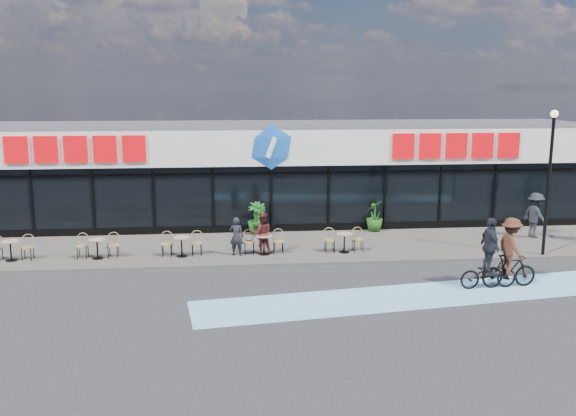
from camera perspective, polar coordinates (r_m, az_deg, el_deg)
The scene contains 18 objects.
ground at distance 19.91m, azimuth -0.20°, elevation -7.14°, with size 120.00×120.00×0.00m, color #28282B.
sidewalk at distance 24.20m, azimuth -1.17°, elevation -3.68°, with size 44.00×5.00×0.10m, color #514C47.
bike_lane at distance 19.28m, azimuth 12.26°, elevation -8.00°, with size 14.00×2.20×0.01m, color #75B7DD.
building at distance 29.07m, azimuth -1.98°, elevation 3.43°, with size 30.60×6.57×4.75m.
lamp_post at distance 24.29m, azimuth 23.28°, elevation 3.23°, with size 0.28×0.28×5.38m.
bistro_set_1 at distance 24.29m, azimuth -24.46°, elevation -3.42°, with size 1.54×0.62×0.90m.
bistro_set_2 at distance 23.47m, azimuth -17.38°, elevation -3.40°, with size 1.54×0.62×0.90m.
bistro_set_3 at distance 23.02m, azimuth -9.91°, elevation -3.33°, with size 1.54×0.62×0.90m.
bistro_set_4 at distance 22.97m, azimuth -2.28°, elevation -3.20°, with size 1.54×0.62×0.90m.
bistro_set_5 at distance 23.33m, azimuth 5.25°, elevation -3.01°, with size 1.54×0.62×0.90m.
potted_plant_left at distance 25.92m, azimuth -2.79°, elevation -1.13°, with size 0.70×0.56×1.27m, color #1D4E16.
potted_plant_mid at distance 26.11m, azimuth -2.96°, elevation -0.93°, with size 0.76×0.76×1.37m, color #17511D.
potted_plant_right at distance 26.80m, azimuth 8.11°, elevation -0.75°, with size 0.74×0.74×1.33m, color #1F4C15.
patron_left at distance 22.75m, azimuth -4.84°, elevation -2.66°, with size 0.53×0.35×1.46m, color black.
patron_right at distance 22.91m, azimuth -2.45°, elevation -2.37°, with size 0.77×0.60×1.58m, color #4E1B1C.
pedestrian_b at distance 27.39m, azimuth 22.12°, elevation -0.63°, with size 1.22×0.70×1.88m, color black.
cyclist_a at distance 20.28m, azimuth 18.29°, elevation -4.80°, with size 1.88×1.11×2.30m.
cyclist_b at distance 20.55m, azimuth 20.07°, elevation -4.28°, with size 1.85×1.22×2.27m.
Camera 1 is at (-1.71, -18.82, 6.26)m, focal length 38.00 mm.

